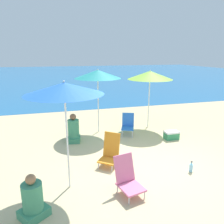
# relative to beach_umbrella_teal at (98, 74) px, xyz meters

# --- Properties ---
(ground_plane) EXTENTS (60.00, 60.00, 0.00)m
(ground_plane) POSITION_rel_beach_umbrella_teal_xyz_m (0.79, -2.90, -2.08)
(ground_plane) COLOR #D1BA89
(sea_water) EXTENTS (60.00, 40.00, 0.01)m
(sea_water) POSITION_rel_beach_umbrella_teal_xyz_m (0.79, 23.22, -2.08)
(sea_water) COLOR #23669E
(sea_water) RESTS_ON ground
(beach_umbrella_teal) EXTENTS (1.62, 1.62, 2.27)m
(beach_umbrella_teal) POSITION_rel_beach_umbrella_teal_xyz_m (0.00, 0.00, 0.00)
(beach_umbrella_teal) COLOR white
(beach_umbrella_teal) RESTS_ON ground
(beach_umbrella_blue) EXTENTS (1.53, 1.53, 2.28)m
(beach_umbrella_blue) POSITION_rel_beach_umbrella_teal_xyz_m (-1.32, -3.21, 0.04)
(beach_umbrella_blue) COLOR white
(beach_umbrella_blue) RESTS_ON ground
(beach_umbrella_lime) EXTENTS (1.66, 1.66, 2.20)m
(beach_umbrella_lime) POSITION_rel_beach_umbrella_teal_xyz_m (1.96, 0.00, -0.08)
(beach_umbrella_lime) COLOR white
(beach_umbrella_lime) RESTS_ON ground
(beach_chair_blue) EXTENTS (0.58, 0.63, 0.76)m
(beach_chair_blue) POSITION_rel_beach_umbrella_teal_xyz_m (0.92, -0.58, -1.69)
(beach_chair_blue) COLOR silver
(beach_chair_blue) RESTS_ON ground
(beach_chair_orange) EXTENTS (0.65, 0.67, 0.83)m
(beach_chair_orange) POSITION_rel_beach_umbrella_teal_xyz_m (-0.23, -2.49, -1.71)
(beach_chair_orange) COLOR silver
(beach_chair_orange) RESTS_ON ground
(beach_chair_pink) EXTENTS (0.56, 0.70, 0.76)m
(beach_chair_pink) POSITION_rel_beach_umbrella_teal_xyz_m (-0.19, -3.70, -1.75)
(beach_chair_pink) COLOR silver
(beach_chair_pink) RESTS_ON ground
(person_seated_near) EXTENTS (0.59, 0.58, 0.83)m
(person_seated_near) POSITION_rel_beach_umbrella_teal_xyz_m (-2.00, -3.95, -1.75)
(person_seated_near) COLOR #3F8C66
(person_seated_near) RESTS_ON ground
(person_seated_far) EXTENTS (0.46, 0.52, 0.94)m
(person_seated_far) POSITION_rel_beach_umbrella_teal_xyz_m (-0.97, -0.72, -1.70)
(person_seated_far) COLOR #3F8C66
(person_seated_far) RESTS_ON ground
(water_bottle) EXTENTS (0.09, 0.09, 0.27)m
(water_bottle) POSITION_rel_beach_umbrella_teal_xyz_m (1.56, -3.36, -1.98)
(water_bottle) COLOR #8CCCEA
(water_bottle) RESTS_ON ground
(cooler_box) EXTENTS (0.47, 0.30, 0.27)m
(cooler_box) POSITION_rel_beach_umbrella_teal_xyz_m (2.19, -1.36, -1.95)
(cooler_box) COLOR #338C59
(cooler_box) RESTS_ON ground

